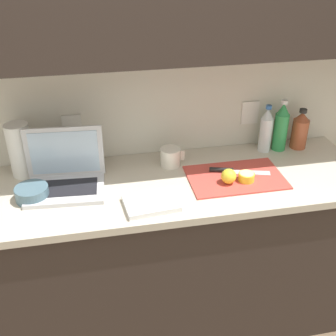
% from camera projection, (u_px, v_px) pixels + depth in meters
% --- Properties ---
extents(ground_plane, '(12.00, 12.00, 0.00)m').
position_uv_depth(ground_plane, '(139.00, 321.00, 2.33)').
color(ground_plane, brown).
rests_on(ground_plane, ground).
extents(wall_back, '(5.20, 0.38, 2.60)m').
position_uv_depth(wall_back, '(119.00, 21.00, 1.74)').
color(wall_back, silver).
rests_on(wall_back, ground_plane).
extents(counter_unit, '(2.21, 0.59, 0.89)m').
position_uv_depth(counter_unit, '(132.00, 259.00, 2.10)').
color(counter_unit, '#332823').
rests_on(counter_unit, ground_plane).
extents(laptop, '(0.35, 0.27, 0.26)m').
position_uv_depth(laptop, '(65.00, 174.00, 1.85)').
color(laptop, silver).
rests_on(laptop, counter_unit).
extents(cutting_board, '(0.44, 0.28, 0.01)m').
position_uv_depth(cutting_board, '(235.00, 177.00, 1.94)').
color(cutting_board, '#D1473D').
rests_on(cutting_board, counter_unit).
extents(knife, '(0.28, 0.10, 0.02)m').
position_uv_depth(knife, '(229.00, 171.00, 1.97)').
color(knife, silver).
rests_on(knife, cutting_board).
extents(lemon_half_cut, '(0.07, 0.07, 0.04)m').
position_uv_depth(lemon_half_cut, '(246.00, 177.00, 1.90)').
color(lemon_half_cut, yellow).
rests_on(lemon_half_cut, cutting_board).
extents(lemon_whole_beside, '(0.07, 0.07, 0.07)m').
position_uv_depth(lemon_whole_beside, '(229.00, 176.00, 1.87)').
color(lemon_whole_beside, yellow).
rests_on(lemon_whole_beside, cutting_board).
extents(bottle_green_soda, '(0.06, 0.06, 0.25)m').
position_uv_depth(bottle_green_soda, '(266.00, 130.00, 2.12)').
color(bottle_green_soda, silver).
rests_on(bottle_green_soda, counter_unit).
extents(bottle_oil_tall, '(0.07, 0.07, 0.27)m').
position_uv_depth(bottle_oil_tall, '(281.00, 127.00, 2.13)').
color(bottle_oil_tall, '#2D934C').
rests_on(bottle_oil_tall, counter_unit).
extents(bottle_water_clear, '(0.08, 0.08, 0.21)m').
position_uv_depth(bottle_water_clear, '(300.00, 130.00, 2.16)').
color(bottle_water_clear, '#A34C2D').
rests_on(bottle_water_clear, counter_unit).
extents(measuring_cup, '(0.12, 0.10, 0.09)m').
position_uv_depth(measuring_cup, '(171.00, 157.00, 2.02)').
color(measuring_cup, silver).
rests_on(measuring_cup, counter_unit).
extents(bowl_white, '(0.14, 0.14, 0.06)m').
position_uv_depth(bowl_white, '(32.00, 193.00, 1.78)').
color(bowl_white, slate).
rests_on(bowl_white, counter_unit).
extents(paper_towel_roll, '(0.11, 0.11, 0.25)m').
position_uv_depth(paper_towel_roll, '(20.00, 150.00, 1.91)').
color(paper_towel_roll, white).
rests_on(paper_towel_roll, counter_unit).
extents(dish_towel, '(0.23, 0.18, 0.02)m').
position_uv_depth(dish_towel, '(151.00, 203.00, 1.74)').
color(dish_towel, white).
rests_on(dish_towel, counter_unit).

